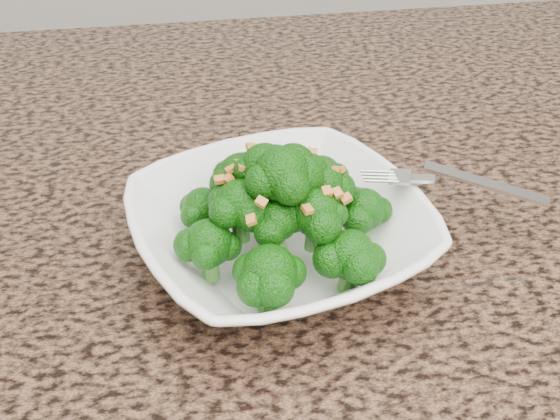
{
  "coord_description": "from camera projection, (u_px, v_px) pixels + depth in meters",
  "views": [
    {
      "loc": [
        -0.07,
        -0.12,
        1.26
      ],
      "look_at": [
        -0.01,
        0.3,
        0.95
      ],
      "focal_mm": 45.0,
      "sensor_mm": 36.0,
      "label": 1
    }
  ],
  "objects": [
    {
      "name": "bowl",
      "position": [
        280.0,
        234.0,
        0.54
      ],
      "size": [
        0.28,
        0.28,
        0.05
      ],
      "primitive_type": "imported",
      "rotation": [
        0.0,
        0.0,
        0.29
      ],
      "color": "white",
      "rests_on": "granite_counter"
    },
    {
      "name": "granite_counter",
      "position": [
        286.0,
        271.0,
        0.57
      ],
      "size": [
        1.64,
        1.04,
        0.03
      ],
      "primitive_type": "cube",
      "color": "brown",
      "rests_on": "cabinet"
    },
    {
      "name": "garlic_topping",
      "position": [
        280.0,
        121.0,
        0.48
      ],
      "size": [
        0.12,
        0.12,
        0.01
      ],
      "primitive_type": null,
      "color": "orange",
      "rests_on": "broccoli_pile"
    },
    {
      "name": "broccoli_pile",
      "position": [
        280.0,
        167.0,
        0.5
      ],
      "size": [
        0.19,
        0.19,
        0.07
      ],
      "primitive_type": null,
      "color": "#115709",
      "rests_on": "bowl"
    },
    {
      "name": "fork",
      "position": [
        426.0,
        179.0,
        0.54
      ],
      "size": [
        0.16,
        0.08,
        0.01
      ],
      "primitive_type": null,
      "rotation": [
        0.0,
        0.0,
        -0.37
      ],
      "color": "silver",
      "rests_on": "bowl"
    }
  ]
}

